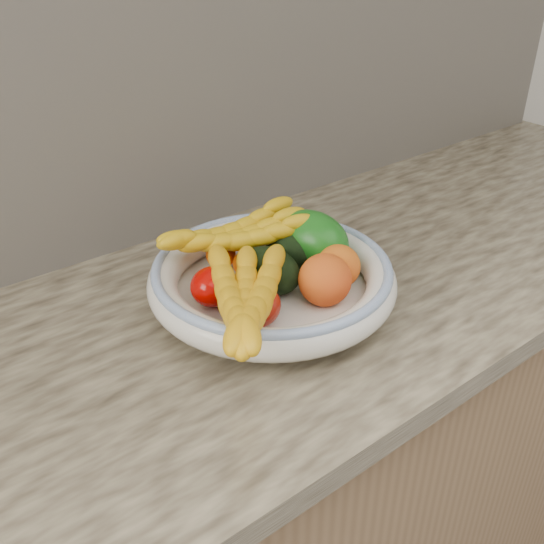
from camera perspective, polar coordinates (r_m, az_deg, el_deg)
The scene contains 14 objects.
kitchen_counter at distance 1.29m, azimuth -0.73°, elevation -18.89°, with size 2.44×0.66×1.40m.
fruit_bowl at distance 0.95m, azimuth 0.00°, elevation -0.59°, with size 0.39×0.39×0.08m.
clementine_back_left at distance 1.01m, azimuth -4.85°, elevation 1.64°, with size 0.05×0.05×0.05m, color #DD4F04.
clementine_back_right at distance 1.05m, azimuth -2.04°, elevation 3.03°, with size 0.05×0.05×0.05m, color #E74F04.
clementine_back_mid at distance 0.98m, azimuth -2.36°, elevation 0.78°, with size 0.05×0.05×0.04m, color #FF6205.
tomato_left at distance 0.91m, azimuth -5.63°, elevation -1.39°, with size 0.07×0.07×0.06m, color #AF0300.
tomato_near_left at distance 0.86m, azimuth -1.51°, elevation -3.13°, with size 0.07×0.07×0.06m, color #9F180B.
avocado_center at distance 0.94m, azimuth -0.24°, elevation 0.13°, with size 0.07×0.11×0.07m, color black.
avocado_right at distance 1.01m, azimuth 1.61°, elevation 2.34°, with size 0.07×0.10×0.07m, color black.
green_mango at distance 1.01m, azimuth 3.77°, elevation 3.05°, with size 0.09×0.14×0.10m, color #115810.
peach_front at distance 0.92m, azimuth 4.99°, elevation -0.74°, with size 0.08×0.08×0.08m, color orange.
peach_right at distance 0.95m, azimuth 6.26°, elevation 0.53°, with size 0.07×0.07×0.07m, color orange.
banana_bunch_back at distance 0.99m, azimuth -3.45°, elevation 3.14°, with size 0.27×0.11×0.08m, color yellow, non-canonical shape.
banana_bunch_front at distance 0.82m, azimuth -2.53°, elevation -3.34°, with size 0.31×0.12×0.09m, color #EFB013, non-canonical shape.
Camera 1 is at (-0.50, 1.02, 1.44)m, focal length 40.00 mm.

